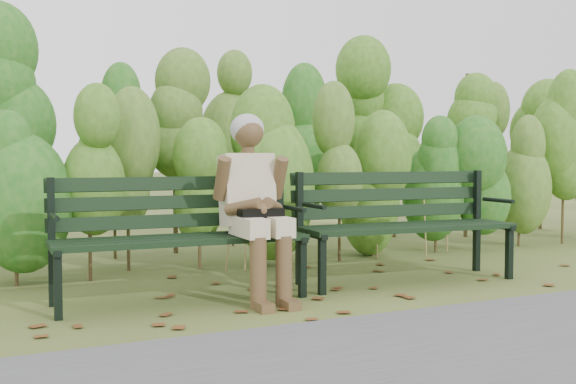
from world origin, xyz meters
name	(u,v)px	position (x,y,z in m)	size (l,w,h in m)	color
ground	(307,291)	(0.00, 0.00, 0.00)	(80.00, 80.00, 0.00)	#414E23
footpath	(515,372)	(0.00, -2.20, 0.01)	(60.00, 2.50, 0.01)	#474749
hedge_band	(224,135)	(0.00, 1.86, 1.26)	(11.04, 1.67, 2.42)	#47381E
leaf_litter	(302,294)	(-0.10, -0.11, 0.00)	(5.87, 2.18, 0.01)	brown
bench_left	(178,227)	(-1.00, 0.12, 0.53)	(1.81, 0.63, 0.90)	black
bench_right	(401,216)	(0.92, 0.07, 0.54)	(1.86, 0.71, 0.92)	black
seated_woman	(254,195)	(-0.48, -0.08, 0.76)	(0.55, 0.80, 1.36)	beige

